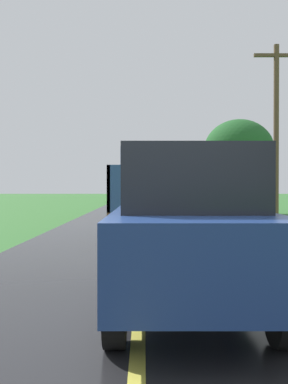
# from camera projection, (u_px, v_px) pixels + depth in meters

# --- Properties ---
(ground_plane) EXTENTS (200.00, 200.00, 0.00)m
(ground_plane) POSITION_uv_depth(u_px,v_px,m) (137.00, 346.00, 4.19)
(ground_plane) COLOR #336B2D
(road_surface) EXTENTS (6.40, 120.00, 0.08)m
(road_surface) POSITION_uv_depth(u_px,v_px,m) (137.00, 342.00, 4.19)
(road_surface) COLOR #232326
(road_surface) RESTS_ON ground
(centre_line) EXTENTS (0.14, 108.00, 0.01)m
(centre_line) POSITION_uv_depth(u_px,v_px,m) (137.00, 338.00, 4.19)
(centre_line) COLOR #E0D64C
(centre_line) RESTS_ON road_surface
(banana_truck_near) EXTENTS (2.38, 5.82, 2.80)m
(banana_truck_near) POSITION_uv_depth(u_px,v_px,m) (151.00, 190.00, 13.46)
(banana_truck_near) COLOR #2D2D30
(banana_truck_near) RESTS_ON road_surface
(banana_truck_far) EXTENTS (2.38, 5.82, 2.80)m
(banana_truck_far) POSITION_uv_depth(u_px,v_px,m) (145.00, 189.00, 23.29)
(banana_truck_far) COLOR #2D2D30
(banana_truck_far) RESTS_ON road_surface
(utility_pole_roadside) EXTENTS (1.70, 0.20, 6.94)m
(utility_pole_roadside) POSITION_uv_depth(u_px,v_px,m) (274.00, 130.00, 16.09)
(utility_pole_roadside) COLOR brown
(utility_pole_roadside) RESTS_ON ground
(roadside_tree_near_left) EXTENTS (4.11, 4.11, 5.59)m
(roadside_tree_near_left) POSITION_uv_depth(u_px,v_px,m) (237.00, 151.00, 25.28)
(roadside_tree_near_left) COLOR #4C3823
(roadside_tree_near_left) RESTS_ON ground
(following_car) EXTENTS (1.74, 4.10, 1.92)m
(following_car) POSITION_uv_depth(u_px,v_px,m) (184.00, 228.00, 5.14)
(following_car) COLOR navy
(following_car) RESTS_ON road_surface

